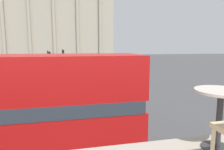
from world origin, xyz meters
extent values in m
cylinder|color=black|center=(1.26, 6.31, 0.50)|extent=(1.00, 0.22, 1.00)
cylinder|color=#2D2D30|center=(1.78, -0.35, 3.16)|extent=(0.36, 0.36, 0.02)
cylinder|color=#2D2D30|center=(1.78, -0.35, 3.51)|extent=(0.07, 0.07, 0.68)
cylinder|color=beige|center=(1.78, -0.35, 3.87)|extent=(0.60, 0.60, 0.03)
cylinder|color=#D1B789|center=(1.42, -0.69, 3.37)|extent=(0.04, 0.04, 0.44)
cube|color=#A39984|center=(-5.79, 54.21, 12.14)|extent=(34.98, 10.86, 24.28)
cylinder|color=#A39984|center=(-14.19, 48.33, 10.32)|extent=(0.90, 0.90, 20.63)
cylinder|color=#A39984|center=(-8.59, 48.33, 10.32)|extent=(0.90, 0.90, 20.63)
cylinder|color=#A39984|center=(-3.00, 48.33, 10.32)|extent=(0.90, 0.90, 20.63)
cylinder|color=#A39984|center=(2.60, 48.33, 10.32)|extent=(0.90, 0.90, 20.63)
cylinder|color=#A39984|center=(8.20, 48.33, 10.32)|extent=(0.90, 0.90, 20.63)
cylinder|color=black|center=(1.14, 11.97, 1.79)|extent=(0.12, 0.12, 3.58)
cube|color=black|center=(1.32, 11.97, 3.13)|extent=(0.20, 0.24, 0.70)
sphere|color=green|center=(1.43, 11.97, 3.28)|extent=(0.14, 0.14, 0.14)
cylinder|color=black|center=(-2.02, 19.61, 1.96)|extent=(0.12, 0.12, 3.93)
cube|color=black|center=(-1.84, 19.61, 3.48)|extent=(0.20, 0.24, 0.70)
sphere|color=red|center=(-1.73, 19.61, 3.63)|extent=(0.14, 0.14, 0.14)
cylinder|color=black|center=(-0.77, 28.50, 1.97)|extent=(0.12, 0.12, 3.95)
cube|color=black|center=(-0.59, 28.50, 3.50)|extent=(0.20, 0.24, 0.70)
sphere|color=green|center=(-0.48, 28.50, 3.65)|extent=(0.14, 0.14, 0.14)
cylinder|color=#282B33|center=(3.66, 31.54, 0.40)|extent=(0.14, 0.14, 0.81)
cylinder|color=#282B33|center=(3.84, 31.54, 0.40)|extent=(0.14, 0.14, 0.81)
cylinder|color=#284799|center=(3.75, 31.54, 1.12)|extent=(0.32, 0.32, 0.64)
sphere|color=tan|center=(3.75, 31.54, 1.55)|extent=(0.22, 0.22, 0.22)
cylinder|color=#282B33|center=(6.41, 22.94, 0.44)|extent=(0.14, 0.14, 0.89)
cylinder|color=#282B33|center=(6.59, 22.94, 0.44)|extent=(0.14, 0.14, 0.89)
cylinder|color=#606638|center=(6.50, 22.94, 1.24)|extent=(0.32, 0.32, 0.70)
sphere|color=tan|center=(6.50, 22.94, 1.71)|extent=(0.24, 0.24, 0.24)
cylinder|color=#282B33|center=(7.83, 19.18, 0.44)|extent=(0.14, 0.14, 0.88)
cylinder|color=#282B33|center=(8.01, 19.18, 0.44)|extent=(0.14, 0.14, 0.88)
cylinder|color=silver|center=(7.92, 19.18, 1.23)|extent=(0.32, 0.32, 0.70)
sphere|color=tan|center=(7.92, 19.18, 1.70)|extent=(0.24, 0.24, 0.24)
camera|label=1|loc=(0.04, -2.29, 4.39)|focal=32.00mm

